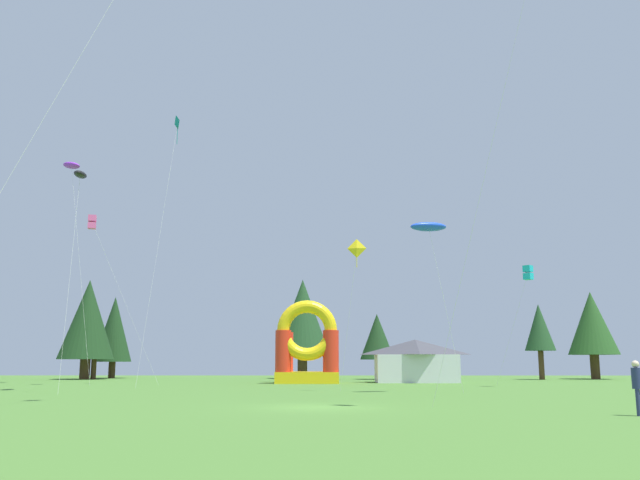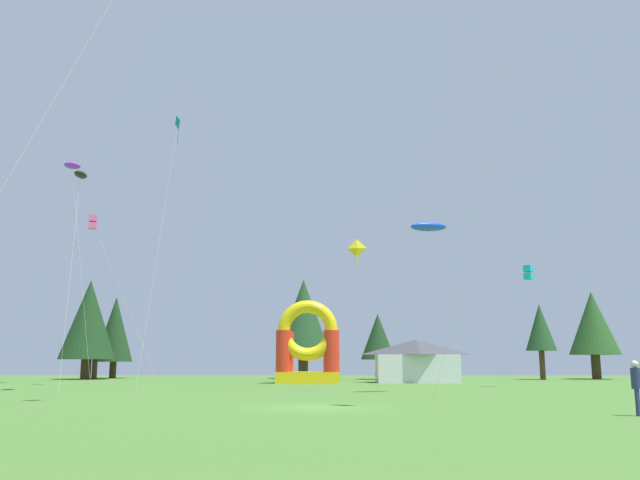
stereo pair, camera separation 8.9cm
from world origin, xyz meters
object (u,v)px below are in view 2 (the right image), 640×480
Objects in this scene: kite_purple_parafoil at (72,166)px; kite_blue_parafoil at (429,227)px; person_near_camera at (636,383)px; festival_tent at (416,361)px; kite_cyan_box at (529,273)px; kite_teal_diamond at (178,127)px; kite_black_parafoil at (81,175)px; kite_yellow_diamond at (357,250)px; kite_pink_box at (93,223)px; inflatable_yellow_castle at (308,352)px.

kite_purple_parafoil is 32.40m from kite_blue_parafoil.
person_near_camera is 35.25m from festival_tent.
kite_blue_parafoil reaches higher than festival_tent.
kite_cyan_box is 28.96m from kite_teal_diamond.
kite_blue_parafoil is 5.53× the size of person_near_camera.
kite_blue_parafoil reaches higher than person_near_camera.
kite_teal_diamond is 13.16m from kite_black_parafoil.
kite_yellow_diamond is at bearing 158.00° from kite_blue_parafoil.
kite_yellow_diamond is 20.75m from person_near_camera.
inflatable_yellow_castle is (16.31, 5.47, -9.71)m from kite_pink_box.
kite_cyan_box is at bearing 30.10° from kite_yellow_diamond.
kite_pink_box is 19.76m from inflatable_yellow_castle.
festival_tent is at bearing 72.14° from kite_yellow_diamond.
kite_cyan_box is 25.97m from person_near_camera.
kite_teal_diamond is 3.10× the size of festival_tent.
kite_blue_parafoil reaches higher than inflatable_yellow_castle.
kite_yellow_diamond is 28.51m from kite_purple_parafoil.
kite_yellow_diamond reaches higher than festival_tent.
kite_blue_parafoil is 20.81m from festival_tent.
kite_black_parafoil is 2.05× the size of inflatable_yellow_castle.
kite_pink_box is (-32.14, 2.79, 4.29)m from kite_cyan_box.
kite_yellow_diamond is 4.98× the size of person_near_camera.
kite_cyan_box is (12.41, 7.19, -0.46)m from kite_yellow_diamond.
kite_yellow_diamond is 19.64m from festival_tent.
kite_teal_diamond is at bearing -155.03° from inflatable_yellow_castle.
festival_tent is at bearing 16.72° from kite_pink_box.
person_near_camera is at bearing -64.45° from kite_yellow_diamond.
kite_cyan_box is 1.25× the size of festival_tent.
person_near_camera is (28.11, -27.51, -11.14)m from kite_pink_box.
inflatable_yellow_castle is (13.69, 15.40, -10.67)m from kite_black_parafoil.
kite_black_parafoil is 33.24m from person_near_camera.
kite_yellow_diamond is 0.69× the size of kite_pink_box.
kite_teal_diamond reaches higher than kite_purple_parafoil.
kite_teal_diamond reaches higher than kite_cyan_box.
inflatable_yellow_castle is at bearing 152.45° from kite_cyan_box.
kite_purple_parafoil is 15.66m from kite_black_parafoil.
festival_tent is at bearing 37.63° from kite_black_parafoil.
kite_teal_diamond is 11.73× the size of person_near_camera.
inflatable_yellow_castle reaches higher than person_near_camera.
festival_tent is (25.41, 7.63, -10.41)m from kite_pink_box.
kite_pink_box is (-23.86, 11.65, 2.73)m from kite_blue_parafoil.
kite_pink_box is at bearing -173.33° from kite_teal_diamond.
kite_blue_parafoil is 1.46× the size of festival_tent.
kite_cyan_box is at bearing -57.12° from festival_tent.
festival_tent is (28.79, 3.87, -16.04)m from kite_purple_parafoil.
kite_yellow_diamond is at bearing 57.35° from person_near_camera.
kite_black_parafoil reaches higher than person_near_camera.
kite_yellow_diamond is 16.88m from inflatable_yellow_castle.
inflatable_yellow_castle is (19.70, 1.71, -15.34)m from kite_purple_parafoil.
person_near_camera is at bearing -34.60° from kite_black_parafoil.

